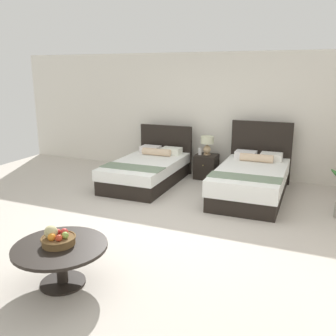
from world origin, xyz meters
TOP-DOWN VIEW (x-y plane):
  - ground_plane at (0.00, 0.00)m, footprint 10.06×9.70m
  - wall_back at (0.00, 3.05)m, footprint 10.06×0.12m
  - bed_near_window at (-1.06, 1.73)m, footprint 1.24×2.15m
  - bed_near_corner at (1.05, 1.73)m, footprint 1.24×2.19m
  - nightstand at (-0.06, 2.54)m, footprint 0.45×0.46m
  - table_lamp at (-0.06, 2.56)m, footprint 0.28×0.28m
  - vase at (-0.20, 2.50)m, footprint 0.08×0.08m
  - coffee_table at (-0.26, -1.99)m, footprint 1.00×1.00m
  - fruit_bowl at (-0.30, -1.98)m, footprint 0.37×0.37m

SIDE VIEW (x-z plane):
  - ground_plane at x=0.00m, z-range -0.02..0.00m
  - nightstand at x=-0.06m, z-range 0.00..0.51m
  - bed_near_window at x=-1.06m, z-range -0.25..0.81m
  - bed_near_corner at x=1.05m, z-range -0.32..0.94m
  - coffee_table at x=-0.26m, z-range 0.13..0.58m
  - fruit_bowl at x=-0.30m, z-range 0.42..0.63m
  - vase at x=-0.20m, z-range 0.51..0.66m
  - table_lamp at x=-0.06m, z-range 0.57..0.96m
  - wall_back at x=0.00m, z-range 0.00..2.63m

